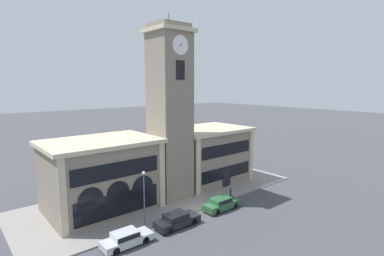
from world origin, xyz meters
name	(u,v)px	position (x,y,z in m)	size (l,w,h in m)	color
ground_plane	(200,211)	(0.00, 0.00, 0.00)	(300.00, 300.00, 0.00)	#424247
sidewalk_kerb	(165,194)	(0.00, 6.85, 0.07)	(36.43, 13.69, 0.15)	gray
clock_tower	(170,113)	(0.00, 5.66, 10.81)	(4.98, 4.98, 22.71)	gray
town_hall_left_wing	(102,175)	(-8.33, 7.57, 4.13)	(12.48, 8.86, 8.20)	gray
town_hall_right_wing	(207,154)	(8.12, 7.58, 4.03)	(12.06, 8.86, 8.00)	gray
parked_car_near	(126,238)	(-10.09, -1.40, 0.73)	(4.65, 1.87, 1.38)	#B2B7C1
parked_car_mid	(177,219)	(-4.38, -1.40, 0.75)	(4.79, 1.94, 1.43)	black
parked_car_far	(222,203)	(2.10, -1.40, 0.75)	(4.70, 1.80, 1.44)	#285633
street_lamp	(144,190)	(-6.97, 0.57, 3.90)	(0.36, 0.36, 5.70)	#4C4C51
bollard	(231,192)	(5.79, 0.55, 0.67)	(0.18, 0.18, 1.06)	black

